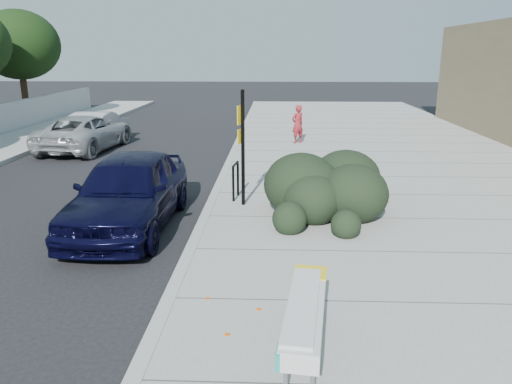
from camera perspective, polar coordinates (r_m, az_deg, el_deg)
ground at (r=9.79m, az=-7.48°, el=-7.25°), size 120.00×120.00×0.00m
sidewalk_near at (r=14.91m, az=17.70°, el=0.48°), size 11.20×50.00×0.15m
curb_near at (r=14.46m, az=-4.22°, el=0.77°), size 0.22×50.00×0.17m
tree_far_f at (r=31.26m, az=-25.48°, el=14.93°), size 4.40×4.40×6.07m
bench at (r=6.39m, az=5.66°, el=-13.47°), size 0.74×2.27×0.67m
bike_rack at (r=12.80m, az=-2.35°, el=1.72°), size 0.13×0.63×0.93m
sign_post at (r=12.02m, az=-1.58°, el=5.80°), size 0.17×0.30×2.81m
hedge at (r=12.08m, az=8.14°, el=1.81°), size 2.75×4.46×1.56m
sedan_navy at (r=11.39m, az=-14.35°, el=0.13°), size 2.03×4.93×1.67m
wagon_silver at (r=22.54m, az=-17.62°, el=7.04°), size 1.70×4.30×1.39m
suv_silver at (r=21.19m, az=-18.93°, el=6.43°), size 2.78×5.22×1.40m
pedestrian at (r=20.88m, az=4.78°, el=7.73°), size 0.68×0.64×1.56m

